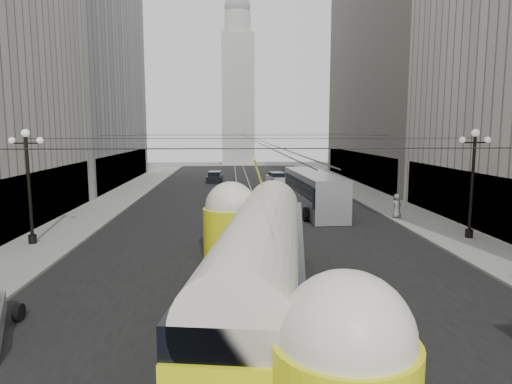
{
  "coord_description": "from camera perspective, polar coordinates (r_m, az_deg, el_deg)",
  "views": [
    {
      "loc": [
        -1.46,
        -7.63,
        6.47
      ],
      "look_at": [
        -0.25,
        14.11,
        3.5
      ],
      "focal_mm": 32.0,
      "sensor_mm": 36.0,
      "label": 1
    }
  ],
  "objects": [
    {
      "name": "distant_tower",
      "position": [
        88.05,
        -2.29,
        13.31
      ],
      "size": [
        6.0,
        6.0,
        31.36
      ],
      "color": "#B2AFA8",
      "rests_on": "ground"
    },
    {
      "name": "city_bus",
      "position": [
        36.68,
        7.18,
        0.22
      ],
      "size": [
        3.11,
        12.26,
        3.09
      ],
      "color": "#A9ACAF",
      "rests_on": "ground"
    },
    {
      "name": "sedan_white_far",
      "position": [
        55.86,
        2.61,
        1.74
      ],
      "size": [
        2.44,
        4.45,
        1.33
      ],
      "color": "silver",
      "rests_on": "ground"
    },
    {
      "name": "sedan_dark_far",
      "position": [
        57.44,
        -5.16,
        1.87
      ],
      "size": [
        2.06,
        4.29,
        1.32
      ],
      "color": "black",
      "rests_on": "ground"
    },
    {
      "name": "rail_left",
      "position": [
        40.65,
        -2.15,
        -1.39
      ],
      "size": [
        0.12,
        85.0,
        0.04
      ],
      "primitive_type": "cube",
      "color": "gray",
      "rests_on": "ground"
    },
    {
      "name": "pedestrian_sidewalk_right",
      "position": [
        34.45,
        17.18,
        -1.66
      ],
      "size": [
        0.99,
        0.8,
        1.76
      ],
      "primitive_type": "imported",
      "rotation": [
        0.0,
        0.0,
        3.51
      ],
      "color": "gray",
      "rests_on": "sidewalk_right"
    },
    {
      "name": "lamppost_left_mid",
      "position": [
        28.08,
        -26.55,
        1.38
      ],
      "size": [
        1.86,
        0.44,
        6.37
      ],
      "color": "black",
      "rests_on": "sidewalk_left"
    },
    {
      "name": "building_left_far",
      "position": [
        59.16,
        -22.19,
        14.83
      ],
      "size": [
        12.6,
        28.6,
        28.6
      ],
      "color": "#999999",
      "rests_on": "ground"
    },
    {
      "name": "lamppost_right_mid",
      "position": [
        29.36,
        25.45,
        1.69
      ],
      "size": [
        1.86,
        0.44,
        6.37
      ],
      "color": "black",
      "rests_on": "sidewalk_right"
    },
    {
      "name": "streetcar",
      "position": [
        16.18,
        0.74,
        -8.56
      ],
      "size": [
        5.0,
        17.78,
        3.93
      ],
      "color": "yellow",
      "rests_on": "ground"
    },
    {
      "name": "rail_right",
      "position": [
        40.71,
        -0.04,
        -1.37
      ],
      "size": [
        0.12,
        85.0,
        0.04
      ],
      "primitive_type": "cube",
      "color": "gray",
      "rests_on": "ground"
    },
    {
      "name": "catenary",
      "position": [
        39.16,
        -0.88,
        6.91
      ],
      "size": [
        25.0,
        72.0,
        0.23
      ],
      "color": "black",
      "rests_on": "ground"
    },
    {
      "name": "road",
      "position": [
        40.67,
        -1.09,
        -1.38
      ],
      "size": [
        20.0,
        85.0,
        0.02
      ],
      "primitive_type": "cube",
      "color": "black",
      "rests_on": "ground"
    },
    {
      "name": "pedestrian_crossing_a",
      "position": [
        11.34,
        -9.58,
        -22.38
      ],
      "size": [
        0.55,
        0.67,
        1.59
      ],
      "primitive_type": "imported",
      "rotation": [
        0.0,
        0.0,
        1.24
      ],
      "color": "black",
      "rests_on": "ground"
    },
    {
      "name": "building_right_far",
      "position": [
        60.43,
        18.47,
        16.76
      ],
      "size": [
        12.6,
        32.6,
        32.6
      ],
      "color": "#514C47",
      "rests_on": "ground"
    },
    {
      "name": "sidewalk_right",
      "position": [
        46.1,
        13.82,
        -0.43
      ],
      "size": [
        4.0,
        72.0,
        0.15
      ],
      "primitive_type": "cube",
      "color": "gray",
      "rests_on": "ground"
    },
    {
      "name": "sidewalk_left",
      "position": [
        45.34,
        -16.6,
        -0.66
      ],
      "size": [
        4.0,
        72.0,
        0.15
      ],
      "primitive_type": "cube",
      "color": "gray",
      "rests_on": "ground"
    }
  ]
}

